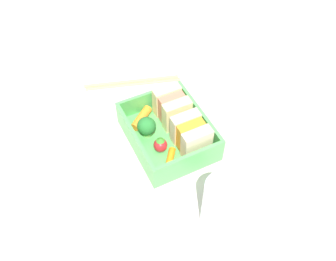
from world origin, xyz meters
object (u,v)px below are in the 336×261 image
broccoli_floret (147,127)px  strawberry_far_left (160,145)px  carrot_stick_left (141,118)px  chopstick_pair (133,82)px  sandwich_left (172,107)px  drinking_glass (219,206)px  carrot_stick_far_left (170,160)px  sandwich_center_left (191,135)px

broccoli_floret → strawberry_far_left: (3.83, 0.79, -1.07)cm
carrot_stick_left → strawberry_far_left: strawberry_far_left is taller
strawberry_far_left → chopstick_pair: strawberry_far_left is taller
sandwich_left → strawberry_far_left: sandwich_left is taller
carrot_stick_left → drinking_glass: bearing=6.1°
chopstick_pair → drinking_glass: size_ratio=1.96×
broccoli_floret → strawberry_far_left: 4.05cm
chopstick_pair → carrot_stick_left: bearing=-15.1°
broccoli_floret → carrot_stick_left: bearing=172.6°
carrot_stick_far_left → drinking_glass: size_ratio=0.47×
carrot_stick_left → broccoli_floret: 3.90cm
sandwich_left → chopstick_pair: (-12.83, -2.30, -3.66)cm
carrot_stick_left → broccoli_floret: broccoli_floret is taller
broccoli_floret → drinking_glass: size_ratio=0.43×
sandwich_left → carrot_stick_far_left: bearing=-28.4°
carrot_stick_far_left → sandwich_center_left: bearing=108.3°
sandwich_center_left → chopstick_pair: bearing=-173.4°
chopstick_pair → strawberry_far_left: bearing=-8.2°
carrot_stick_far_left → chopstick_pair: bearing=173.7°
drinking_glass → sandwich_left: bearing=172.1°
sandwich_center_left → strawberry_far_left: sandwich_center_left is taller
sandwich_center_left → broccoli_floret: size_ratio=1.44×
strawberry_far_left → drinking_glass: bearing=7.8°
sandwich_left → strawberry_far_left: bearing=-41.4°
sandwich_left → carrot_stick_left: 5.92cm
sandwich_center_left → broccoli_floret: bearing=-132.7°
carrot_stick_left → strawberry_far_left: (7.36, 0.34, 0.53)cm
sandwich_center_left → drinking_glass: (13.63, -2.89, 0.80)cm
carrot_stick_left → drinking_glass: (22.46, 2.41, 2.81)cm
sandwich_left → chopstick_pair: 13.54cm
broccoli_floret → chopstick_pair: broccoli_floret is taller
sandwich_left → carrot_stick_left: bearing=-108.2°
sandwich_left → drinking_glass: size_ratio=0.62×
strawberry_far_left → chopstick_pair: bearing=171.8°
chopstick_pair → drinking_glass: (33.56, -0.59, 4.46)cm
sandwich_left → drinking_glass: drinking_glass is taller
sandwich_center_left → broccoli_floret: (-5.30, -5.75, -0.41)cm
carrot_stick_left → broccoli_floret: (3.53, -0.46, 1.60)cm
sandwich_center_left → drinking_glass: bearing=-12.0°
sandwich_left → broccoli_floret: (1.79, -5.75, -0.41)cm
broccoli_floret → strawberry_far_left: size_ratio=1.38×
sandwich_left → strawberry_far_left: size_ratio=1.99×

